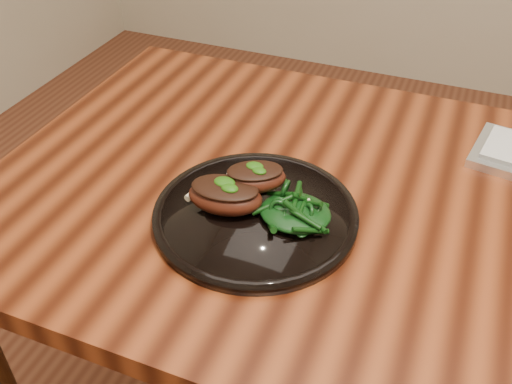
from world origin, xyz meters
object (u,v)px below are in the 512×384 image
plate (256,215)px  greens_heap (296,209)px  lamb_chop_front (225,195)px  desk (462,266)px

plate → greens_heap: (0.06, 0.01, 0.03)m
plate → lamb_chop_front: lamb_chop_front is taller
plate → desk: bearing=18.6°
plate → lamb_chop_front: 0.06m
desk → lamb_chop_front: (-0.36, -0.12, 0.13)m
lamb_chop_front → greens_heap: lamb_chop_front is taller
desk → greens_heap: greens_heap is taller
desk → greens_heap: (-0.26, -0.10, 0.12)m
lamb_chop_front → desk: bearing=18.0°
desk → lamb_chop_front: bearing=-162.0°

